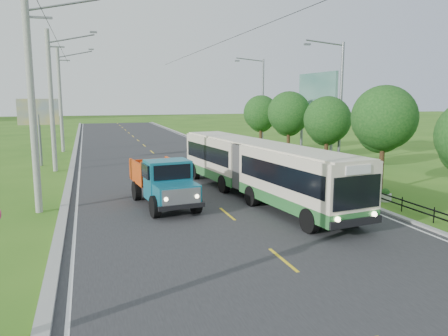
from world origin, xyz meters
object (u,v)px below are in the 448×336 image
tree_fourth (327,123)px  tree_back (261,115)px  streetlight_far (261,101)px  planter_mid (310,171)px  dump_truck (163,179)px  bus (258,165)px  pole_far (61,99)px  billboard_right (317,97)px  planter_far (265,156)px  planter_near (385,196)px  tree_third (383,121)px  tree_fifth (289,115)px  streetlight_mid (339,103)px  pole_mid (52,100)px  pole_near (33,102)px  billboard_left (38,116)px

tree_fourth → tree_back: 12.00m
streetlight_far → planter_mid: streetlight_far is taller
dump_truck → bus: bearing=-4.8°
pole_far → bus: (10.81, -24.37, -3.33)m
streetlight_far → billboard_right: (1.66, -8.00, 0.44)m
tree_fourth → planter_far: 8.62m
billboard_right → planter_near: bearing=-104.8°
tree_third → planter_far: tree_third is taller
tree_fifth → streetlight_far: (0.79, 7.86, 1.05)m
streetlight_far → dump_truck: size_ratio=1.54×
bus → planter_near: bearing=-30.8°
pole_far → streetlight_mid: (18.90, -19.00, -0.19)m
tree_back → streetlight_mid: streetlight_mid is taller
pole_far → tree_fourth: (18.12, -18.86, -1.51)m
planter_near → planter_mid: 8.00m
tree_fifth → bus: (-7.31, -11.51, -2.09)m
pole_mid → streetlight_mid: 20.16m
billboard_right → planter_far: bearing=151.6°
tree_fifth → billboard_right: (2.44, -0.14, 1.49)m
tree_fourth → billboard_right: (2.44, 5.86, 1.76)m
tree_fourth → tree_back: bearing=90.0°
streetlight_far → dump_truck: streetlight_far is taller
tree_back → streetlight_far: streetlight_far is taller
pole_mid → tree_third: pole_mid is taller
pole_mid → planter_mid: (16.86, -7.00, -4.81)m
pole_near → tree_back: pole_near is taller
pole_far → dump_truck: (5.75, -24.52, -3.74)m
pole_far → planter_mid: pole_far is taller
planter_mid → tree_fourth: bearing=6.4°
pole_mid → tree_fifth: pole_mid is taller
pole_mid → billboard_left: bearing=112.4°
tree_back → pole_mid: bearing=-164.2°
pole_far → billboard_left: bearing=-97.8°
pole_mid → streetlight_mid: bearing=-20.3°
pole_far → tree_back: 19.43m
pole_far → planter_near: bearing=-58.0°
planter_far → pole_mid: bearing=-176.6°
tree_back → bus: bearing=-112.7°
streetlight_mid → dump_truck: (-13.16, -5.52, -3.55)m
pole_far → tree_third: bearing=-53.9°
streetlight_mid → planter_far: bearing=104.3°
pole_near → tree_fifth: pole_near is taller
planter_far → billboard_right: billboard_right is taller
pole_far → tree_fifth: size_ratio=1.72×
streetlight_mid → billboard_right: bearing=74.6°
pole_far → planter_near: 32.19m
planter_far → streetlight_far: bearing=71.2°
tree_fourth → bus: (-7.31, -5.51, -1.82)m
planter_mid → billboard_left: 20.99m
pole_near → dump_truck: bearing=-5.2°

